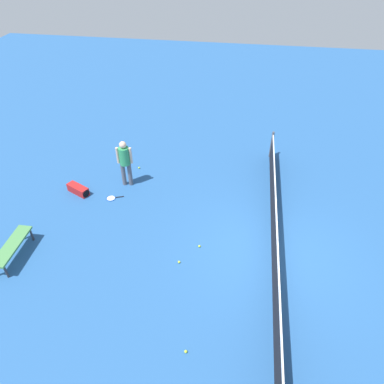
# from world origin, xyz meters

# --- Properties ---
(ground_plane) EXTENTS (40.00, 40.00, 0.00)m
(ground_plane) POSITION_xyz_m (0.00, 0.00, 0.00)
(ground_plane) COLOR #265693
(court_net) EXTENTS (10.09, 0.09, 1.07)m
(court_net) POSITION_xyz_m (0.00, 0.00, 0.50)
(court_net) COLOR #4C4C51
(court_net) RESTS_ON ground_plane
(player_near_side) EXTENTS (0.38, 0.53, 1.70)m
(player_near_side) POSITION_xyz_m (-2.41, -4.90, 1.01)
(player_near_side) COLOR #595960
(player_near_side) RESTS_ON ground_plane
(tennis_racket_near_player) EXTENTS (0.41, 0.61, 0.03)m
(tennis_racket_near_player) POSITION_xyz_m (-1.57, -5.21, 0.01)
(tennis_racket_near_player) COLOR blue
(tennis_racket_near_player) RESTS_ON ground_plane
(tennis_ball_near_player) EXTENTS (0.07, 0.07, 0.07)m
(tennis_ball_near_player) POSITION_xyz_m (0.78, -2.49, 0.03)
(tennis_ball_near_player) COLOR #C6E033
(tennis_ball_near_player) RESTS_ON ground_plane
(tennis_ball_by_net) EXTENTS (0.07, 0.07, 0.07)m
(tennis_ball_by_net) POSITION_xyz_m (3.19, -1.88, 0.03)
(tennis_ball_by_net) COLOR #C6E033
(tennis_ball_by_net) RESTS_ON ground_plane
(tennis_ball_midcourt) EXTENTS (0.07, 0.07, 0.07)m
(tennis_ball_midcourt) POSITION_xyz_m (0.12, -2.03, 0.03)
(tennis_ball_midcourt) COLOR #C6E033
(tennis_ball_midcourt) RESTS_ON ground_plane
(tennis_ball_baseline) EXTENTS (0.07, 0.07, 0.07)m
(tennis_ball_baseline) POSITION_xyz_m (-3.41, -4.79, 0.03)
(tennis_ball_baseline) COLOR #C6E033
(tennis_ball_baseline) RESTS_ON ground_plane
(courtside_bench) EXTENTS (1.51, 0.43, 0.48)m
(courtside_bench) POSITION_xyz_m (1.28, -6.94, 0.42)
(courtside_bench) COLOR #4C8C4C
(courtside_bench) RESTS_ON ground_plane
(equipment_bag) EXTENTS (0.60, 0.84, 0.28)m
(equipment_bag) POSITION_xyz_m (-1.67, -6.37, 0.14)
(equipment_bag) COLOR #B21E1E
(equipment_bag) RESTS_ON ground_plane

